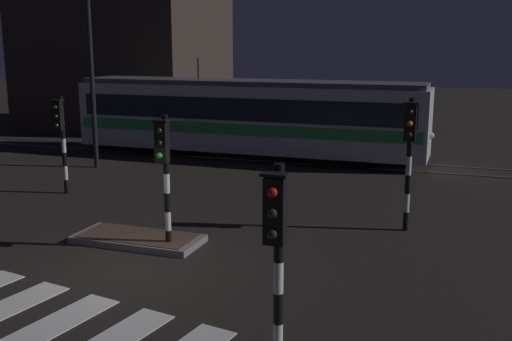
# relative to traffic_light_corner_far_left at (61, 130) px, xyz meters

# --- Properties ---
(ground_plane) EXTENTS (120.00, 120.00, 0.00)m
(ground_plane) POSITION_rel_traffic_light_corner_far_left_xyz_m (5.49, -5.29, -2.05)
(ground_plane) COLOR black
(rail_near) EXTENTS (80.00, 0.12, 0.03)m
(rail_near) POSITION_rel_traffic_light_corner_far_left_xyz_m (5.49, 7.25, -2.04)
(rail_near) COLOR #59595E
(rail_near) RESTS_ON ground
(rail_far) EXTENTS (80.00, 0.12, 0.03)m
(rail_far) POSITION_rel_traffic_light_corner_far_left_xyz_m (5.49, 8.68, -2.04)
(rail_far) COLOR #59595E
(rail_far) RESTS_ON ground
(traffic_island) EXTENTS (3.11, 1.33, 0.18)m
(traffic_island) POSITION_rel_traffic_light_corner_far_left_xyz_m (4.71, -3.45, -1.96)
(traffic_island) COLOR slate
(traffic_island) RESTS_ON ground
(traffic_light_corner_far_left) EXTENTS (0.36, 0.42, 3.11)m
(traffic_light_corner_far_left) POSITION_rel_traffic_light_corner_far_left_xyz_m (0.00, 0.00, 0.00)
(traffic_light_corner_far_left) COLOR black
(traffic_light_corner_far_left) RESTS_ON ground
(traffic_light_corner_far_right) EXTENTS (0.36, 0.42, 3.41)m
(traffic_light_corner_far_right) POSITION_rel_traffic_light_corner_far_left_xyz_m (10.71, -0.39, 0.20)
(traffic_light_corner_far_right) COLOR black
(traffic_light_corner_far_right) RESTS_ON ground
(traffic_light_corner_near_right) EXTENTS (0.36, 0.42, 3.17)m
(traffic_light_corner_near_right) POSITION_rel_traffic_light_corner_far_left_xyz_m (9.75, -8.29, 0.04)
(traffic_light_corner_near_right) COLOR black
(traffic_light_corner_near_right) RESTS_ON ground
(traffic_light_median_centre) EXTENTS (0.36, 0.42, 3.15)m
(traffic_light_median_centre) POSITION_rel_traffic_light_corner_far_left_xyz_m (5.62, -3.71, 0.03)
(traffic_light_median_centre) COLOR black
(traffic_light_median_centre) RESTS_ON ground
(street_lamp_trackside_left) EXTENTS (0.44, 1.21, 7.90)m
(street_lamp_trackside_left) POSITION_rel_traffic_light_corner_far_left_xyz_m (-1.50, 3.74, 2.90)
(street_lamp_trackside_left) COLOR black
(street_lamp_trackside_left) RESTS_ON ground
(tram) EXTENTS (14.99, 2.58, 4.15)m
(tram) POSITION_rel_traffic_light_corner_far_left_xyz_m (3.31, 7.96, -0.31)
(tram) COLOR silver
(tram) RESTS_ON ground
(building_backdrop) EXTENTS (10.25, 8.00, 12.40)m
(building_backdrop) POSITION_rel_traffic_light_corner_far_left_xyz_m (-6.93, 15.21, 4.15)
(building_backdrop) COLOR #382D28
(building_backdrop) RESTS_ON ground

